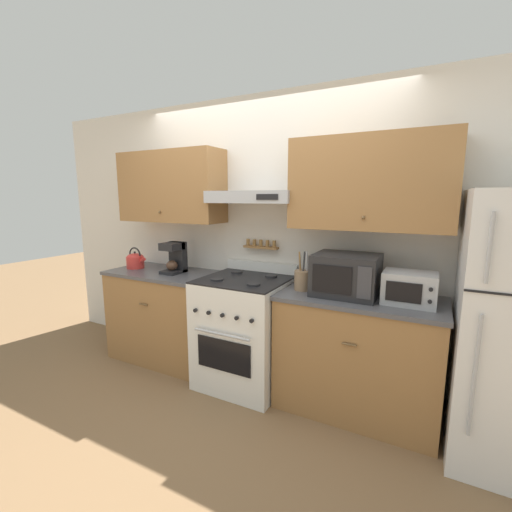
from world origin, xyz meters
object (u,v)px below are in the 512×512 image
utensil_crock (303,280)px  toaster_oven (409,288)px  tea_kettle (135,260)px  coffee_maker (175,257)px  stove_range (245,331)px  microwave (346,275)px

utensil_crock → toaster_oven: bearing=-0.1°
tea_kettle → toaster_oven: bearing=-0.0°
coffee_maker → utensil_crock: size_ratio=0.96×
stove_range → tea_kettle: size_ratio=4.54×
stove_range → tea_kettle: 1.43m
toaster_oven → microwave: bearing=177.5°
utensil_crock → toaster_oven: (0.78, -0.00, 0.03)m
stove_range → coffee_maker: size_ratio=3.49×
microwave → toaster_oven: 0.44m
coffee_maker → utensil_crock: 1.33m
stove_range → utensil_crock: size_ratio=3.36×
microwave → utensil_crock: same height
stove_range → coffee_maker: 1.01m
coffee_maker → toaster_oven: (2.11, -0.03, -0.04)m
tea_kettle → toaster_oven: (2.62, -0.00, 0.03)m
tea_kettle → toaster_oven: size_ratio=0.66×
tea_kettle → microwave: (2.18, 0.02, 0.07)m
tea_kettle → microwave: size_ratio=0.49×
tea_kettle → toaster_oven: toaster_oven is taller
coffee_maker → microwave: (1.67, -0.01, 0.00)m
coffee_maker → toaster_oven: 2.11m
microwave → utensil_crock: bearing=-177.0°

